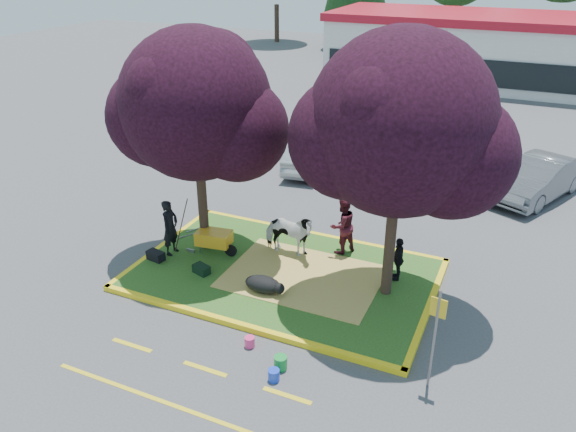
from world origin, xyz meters
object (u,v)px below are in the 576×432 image
at_px(sign_post, 435,330).
at_px(bucket_green, 281,363).
at_px(car_black, 229,135).
at_px(handler, 170,228).
at_px(car_silver, 310,154).
at_px(calf, 263,284).
at_px(bucket_pink, 250,342).
at_px(bucket_blue, 274,375).
at_px(wheelbarrow, 214,238).
at_px(cow, 288,234).

height_order(sign_post, bucket_green, sign_post).
bearing_deg(bucket_green, car_black, 123.82).
distance_m(handler, car_silver, 8.58).
height_order(calf, bucket_pink, calf).
height_order(bucket_blue, car_silver, car_silver).
bearing_deg(bucket_blue, car_black, 123.06).
height_order(bucket_green, bucket_blue, bucket_green).
distance_m(bucket_green, car_black, 14.78).
bearing_deg(car_silver, bucket_green, 101.30).
distance_m(wheelbarrow, bucket_pink, 4.41).
relative_size(bucket_green, bucket_blue, 1.17).
bearing_deg(sign_post, bucket_pink, -165.75).
bearing_deg(bucket_blue, bucket_green, 93.18).
distance_m(wheelbarrow, car_black, 9.63).
relative_size(cow, handler, 0.95).
bearing_deg(car_silver, sign_post, 115.46).
xyz_separation_m(sign_post, car_black, (-11.32, 11.48, -0.75)).
distance_m(wheelbarrow, bucket_green, 5.36).
bearing_deg(cow, bucket_blue, -160.34).
distance_m(cow, calf, 2.14).
distance_m(calf, bucket_green, 2.89).
bearing_deg(cow, car_black, 38.51).
xyz_separation_m(calf, handler, (-3.40, 0.75, 0.63)).
height_order(cow, car_black, cow).
height_order(bucket_pink, car_silver, car_silver).
bearing_deg(sign_post, bucket_green, -156.97).
bearing_deg(car_silver, car_black, -16.23).
bearing_deg(bucket_pink, car_silver, 105.25).
height_order(bucket_green, car_black, car_black).
bearing_deg(car_silver, bucket_blue, 100.81).
relative_size(cow, calf, 1.58).
relative_size(cow, bucket_pink, 6.23).
height_order(handler, wheelbarrow, handler).
xyz_separation_m(handler, bucket_blue, (5.03, -3.54, -0.86)).
relative_size(sign_post, car_silver, 0.60).
relative_size(wheelbarrow, bucket_pink, 7.11).
xyz_separation_m(wheelbarrow, bucket_pink, (2.89, -3.29, -0.50)).
height_order(calf, wheelbarrow, wheelbarrow).
bearing_deg(cow, wheelbarrow, 109.90).
relative_size(calf, car_black, 0.24).
bearing_deg(sign_post, car_black, 143.24).
height_order(calf, bucket_blue, calf).
xyz_separation_m(bucket_pink, car_silver, (-3.07, 11.26, 0.53)).
bearing_deg(car_black, bucket_blue, -48.13).
height_order(sign_post, bucket_blue, sign_post).
height_order(cow, sign_post, sign_post).
bearing_deg(sign_post, bucket_blue, -150.17).
xyz_separation_m(cow, car_silver, (-2.24, 7.19, -0.17)).
relative_size(bucket_pink, car_black, 0.06).
bearing_deg(handler, bucket_pink, -123.97).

